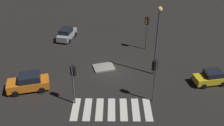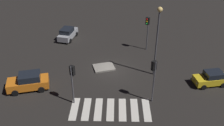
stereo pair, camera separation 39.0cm
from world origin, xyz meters
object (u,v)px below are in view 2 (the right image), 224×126
car_yellow (211,78)px  car_silver (68,34)px  traffic_island (104,67)px  car_orange (29,82)px  traffic_light_north (147,26)px  traffic_light_south (72,75)px  street_lamp (158,31)px  traffic_light_east (154,72)px

car_yellow → car_silver: (-17.49, 11.04, 0.06)m
traffic_island → car_silver: bearing=125.6°
car_orange → traffic_light_north: (13.16, 9.07, 2.61)m
traffic_light_south → street_lamp: 10.09m
traffic_light_south → street_lamp: (8.36, 5.16, 2.28)m
traffic_island → traffic_light_south: bearing=-111.8°
traffic_island → street_lamp: bearing=-11.9°
traffic_light_north → street_lamp: street_lamp is taller
traffic_island → traffic_light_north: 8.03m
traffic_island → traffic_light_north: bearing=41.0°
car_silver → traffic_light_north: bearing=-92.7°
car_yellow → traffic_light_east: (-6.79, -2.89, 2.67)m
car_orange → traffic_light_north: 16.19m
traffic_light_north → street_lamp: (0.34, -5.99, 1.94)m
traffic_light_north → street_lamp: 6.30m
car_orange → street_lamp: size_ratio=0.56×
traffic_island → street_lamp: size_ratio=0.36×
traffic_island → car_silver: car_silver is taller
traffic_light_south → street_lamp: size_ratio=0.52×
car_orange → traffic_light_south: (5.13, -2.07, 2.27)m
car_orange → traffic_light_north: traffic_light_north is taller
traffic_light_south → street_lamp: street_lamp is taller
car_silver → car_yellow: bearing=-109.0°
car_yellow → car_orange: (-19.47, -1.24, 0.13)m
traffic_light_east → street_lamp: street_lamp is taller
car_silver → traffic_light_east: size_ratio=0.92×
traffic_island → traffic_light_east: traffic_light_east is taller
car_silver → traffic_light_south: bearing=-154.3°
car_yellow → traffic_island: bearing=-25.4°
car_yellow → traffic_light_north: (-6.31, 7.83, 2.75)m
traffic_light_south → traffic_light_north: 13.74m
traffic_light_south → traffic_island: bearing=9.2°
car_yellow → traffic_light_south: 14.90m
traffic_island → car_silver: size_ratio=0.69×
traffic_light_north → car_silver: bearing=-65.5°
traffic_light_south → street_lamp: bearing=-27.4°
street_lamp → traffic_island: bearing=168.1°
car_yellow → street_lamp: street_lamp is taller
car_silver → car_orange: 12.44m
car_yellow → street_lamp: 7.81m
traffic_light_north → traffic_light_east: bearing=38.0°
traffic_island → car_silver: 9.83m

